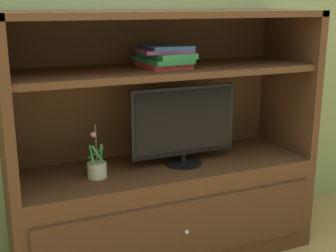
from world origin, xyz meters
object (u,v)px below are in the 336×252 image
object	(u,v)px
potted_plant	(97,168)
media_console	(164,183)
tv_monitor	(184,124)
magazine_stack	(165,56)

from	to	relation	value
potted_plant	media_console	bearing A→B (deg)	6.22
tv_monitor	potted_plant	size ratio (longest dim) A/B	2.16
tv_monitor	magazine_stack	world-z (taller)	magazine_stack
tv_monitor	potted_plant	distance (m)	0.56
potted_plant	tv_monitor	bearing A→B (deg)	0.58
tv_monitor	magazine_stack	bearing A→B (deg)	162.00
media_console	tv_monitor	size ratio (longest dim) A/B	2.76
tv_monitor	media_console	bearing A→B (deg)	159.36
media_console	tv_monitor	bearing A→B (deg)	-20.64
tv_monitor	magazine_stack	distance (m)	0.41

